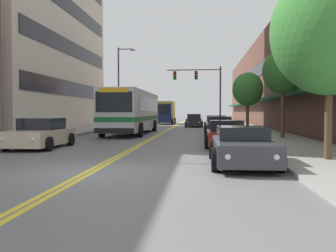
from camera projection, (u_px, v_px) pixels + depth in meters
The scene contains 22 objects.
ground_plane at pixel (177, 125), 47.35m from camera, with size 240.00×240.00×0.00m, color slate.
sidewalk_left at pixel (119, 125), 48.02m from camera, with size 3.97×106.00×0.14m.
sidewalk_right at pixel (236, 125), 46.68m from camera, with size 3.97×106.00×0.14m.
centre_line at pixel (177, 125), 47.35m from camera, with size 0.34×106.00×0.01m.
storefront_row_right at pixel (288, 83), 45.94m from camera, with size 9.10×68.00×10.46m.
city_bus at pixel (133, 110), 29.18m from camera, with size 2.90×12.40×3.23m.
car_champagne_parked_left_near at pixel (41, 134), 17.48m from camera, with size 2.13×4.52×1.40m.
car_beige_parked_left_mid at pixel (135, 121), 41.79m from camera, with size 2.05×4.66×1.38m.
car_dark_grey_parked_right_foreground at pixel (242, 146), 11.92m from camera, with size 2.01×4.80×1.22m.
car_white_parked_right_mid at pixel (216, 124), 32.95m from camera, with size 2.12×4.58×1.38m.
car_red_parked_right_far at pixel (226, 134), 18.19m from camera, with size 2.08×4.14×1.28m.
car_navy_parked_right_end at pixel (219, 127), 25.87m from camera, with size 2.06×4.66×1.37m.
car_slate_blue_moving_lead at pixel (195, 119), 60.17m from camera, with size 2.16×4.93×1.30m.
car_charcoal_moving_second at pixel (194, 121), 42.42m from camera, with size 1.99×4.65×1.46m.
box_truck at pixel (165, 112), 52.22m from camera, with size 2.59×6.83×3.16m.
traffic_signal_mast at pixel (202, 84), 41.54m from camera, with size 6.04×0.38×6.72m.
street_lamp_left_near at pixel (7, 48), 15.58m from camera, with size 2.25×0.28×7.25m.
street_lamp_left_far at pixel (121, 81), 38.02m from camera, with size 1.85×0.28×8.20m.
street_tree_right_near at pixel (330, 31), 12.09m from camera, with size 3.79×3.79×6.25m.
street_tree_right_mid at pixel (283, 72), 22.36m from camera, with size 2.47×2.47×5.33m.
street_tree_right_far at pixel (248, 89), 30.93m from camera, with size 2.53×2.53×4.82m.
fire_hydrant at pixel (255, 134), 19.63m from camera, with size 0.35×0.27×0.79m.
Camera 1 is at (3.12, -10.23, 1.68)m, focal length 40.00 mm.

